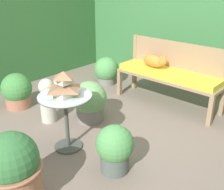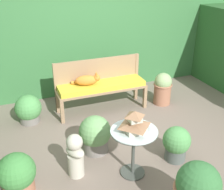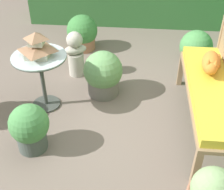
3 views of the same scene
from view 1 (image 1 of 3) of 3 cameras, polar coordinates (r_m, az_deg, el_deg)
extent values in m
plane|color=#75665B|center=(3.62, 3.50, -7.38)|extent=(30.00, 30.00, 0.00)
cube|color=#38703D|center=(5.21, 20.40, 12.80)|extent=(6.40, 0.83, 2.05)
cube|color=#336633|center=(5.53, -19.33, 11.38)|extent=(0.70, 3.50, 1.66)
cube|color=#937556|center=(4.62, 1.55, 2.47)|extent=(0.06, 0.06, 0.41)
cube|color=#937556|center=(3.88, 19.38, -3.15)|extent=(0.06, 0.06, 0.41)
cube|color=#937556|center=(4.91, 4.56, 3.67)|extent=(0.06, 0.06, 0.41)
cube|color=#937556|center=(4.22, 21.56, -1.33)|extent=(0.06, 0.06, 0.41)
cube|color=#937556|center=(4.27, 11.32, 3.48)|extent=(1.62, 0.45, 0.04)
cube|color=gold|center=(4.25, 11.39, 4.29)|extent=(1.56, 0.42, 0.09)
cube|color=#937556|center=(4.84, 4.71, 6.62)|extent=(0.06, 0.06, 0.93)
cube|color=#937556|center=(4.36, 13.07, 7.85)|extent=(1.56, 0.04, 0.40)
ellipsoid|color=orange|center=(4.36, 8.45, 6.82)|extent=(0.41, 0.25, 0.18)
sphere|color=orange|center=(4.23, 10.25, 6.68)|extent=(0.13, 0.13, 0.13)
cone|color=orange|center=(4.23, 10.65, 7.73)|extent=(0.05, 0.05, 0.06)
cone|color=orange|center=(4.18, 10.00, 7.60)|extent=(0.05, 0.05, 0.06)
cylinder|color=orange|center=(4.53, 7.72, 6.72)|extent=(0.22, 0.10, 0.06)
cylinder|color=#424742|center=(3.35, -8.83, -10.20)|extent=(0.32, 0.32, 0.02)
cylinder|color=#424742|center=(3.19, -9.17, -5.53)|extent=(0.04, 0.04, 0.64)
cylinder|color=silver|center=(3.05, -9.56, -0.13)|extent=(0.58, 0.58, 0.01)
torus|color=#424742|center=(3.06, -9.54, -0.34)|extent=(0.59, 0.59, 0.02)
cube|color=beige|center=(3.04, -9.60, 0.55)|extent=(0.24, 0.24, 0.07)
pyramid|color=#936B4C|center=(3.01, -9.69, 1.73)|extent=(0.32, 0.32, 0.07)
cube|color=beige|center=(2.99, -9.77, 2.87)|extent=(0.15, 0.15, 0.06)
pyramid|color=#936B4C|center=(2.97, -9.86, 4.09)|extent=(0.20, 0.20, 0.07)
cylinder|color=#B7B2A3|center=(3.89, -12.78, -3.09)|extent=(0.21, 0.21, 0.31)
ellipsoid|color=#B7B2A3|center=(3.81, -13.06, -0.24)|extent=(0.28, 0.33, 0.11)
sphere|color=#B7B2A3|center=(3.75, -13.25, 1.69)|extent=(0.21, 0.21, 0.21)
cylinder|color=slate|center=(3.85, -4.47, -3.37)|extent=(0.38, 0.38, 0.24)
torus|color=slate|center=(3.81, -4.52, -1.90)|extent=(0.41, 0.41, 0.03)
sphere|color=#66995B|center=(3.77, -4.56, -0.62)|extent=(0.46, 0.46, 0.46)
cylinder|color=#9E664C|center=(4.46, -18.53, -0.94)|extent=(0.37, 0.37, 0.22)
torus|color=#9E664C|center=(4.42, -18.69, 0.21)|extent=(0.41, 0.41, 0.03)
sphere|color=#3D7F3D|center=(4.39, -18.84, 1.31)|extent=(0.45, 0.45, 0.45)
cylinder|color=slate|center=(5.16, -1.14, 3.41)|extent=(0.33, 0.33, 0.19)
torus|color=slate|center=(5.13, -1.15, 4.29)|extent=(0.37, 0.37, 0.03)
sphere|color=#4C8E4C|center=(5.10, -1.16, 5.25)|extent=(0.45, 0.45, 0.45)
cylinder|color=#9E664C|center=(2.66, -19.09, -16.87)|extent=(0.47, 0.47, 0.37)
torus|color=#9E664C|center=(2.55, -19.61, -13.89)|extent=(0.50, 0.50, 0.03)
sphere|color=#336B38|center=(2.50, -19.90, -12.16)|extent=(0.47, 0.47, 0.47)
cylinder|color=#4C5651|center=(2.91, 0.56, -13.02)|extent=(0.29, 0.29, 0.24)
torus|color=#4C5651|center=(2.84, 0.57, -11.23)|extent=(0.32, 0.32, 0.03)
sphere|color=#4C8E4C|center=(2.80, 0.57, -9.89)|extent=(0.38, 0.38, 0.38)
camera|label=2|loc=(3.69, -67.73, 20.53)|focal=45.00mm
camera|label=3|loc=(2.83, 58.84, 22.11)|focal=50.00mm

